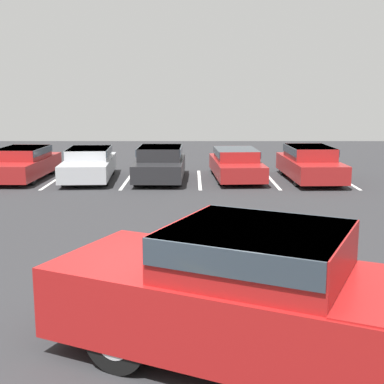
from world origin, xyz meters
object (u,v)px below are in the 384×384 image
Objects in this scene: pickup_truck at (282,301)px; parked_sedan_e at (311,163)px; parked_sedan_a at (24,162)px; parked_sedan_c at (161,162)px; parked_sedan_b at (90,163)px; parked_sedan_d at (237,163)px.

pickup_truck is 14.56m from parked_sedan_e.
parked_sedan_a is 11.11m from parked_sedan_e.
parked_sedan_c is 0.93× the size of parked_sedan_e.
parked_sedan_a and parked_sedan_b have the same top height.
parked_sedan_a is 2.63m from parked_sedan_b.
parked_sedan_d is 2.81m from parked_sedan_e.
parked_sedan_c is (2.75, -0.11, 0.03)m from parked_sedan_b.
parked_sedan_a is 5.38m from parked_sedan_c.
pickup_truck reaches higher than parked_sedan_c.
parked_sedan_c reaches higher than parked_sedan_a.
parked_sedan_d is at bearing 112.95° from pickup_truck.
parked_sedan_d is at bearing 88.11° from parked_sedan_b.
parked_sedan_c reaches higher than parked_sedan_d.
parked_sedan_a is 1.02× the size of parked_sedan_e.
pickup_truck is 1.33× the size of parked_sedan_a.
parked_sedan_a is at bearing -97.39° from parked_sedan_b.
pickup_truck is at bearing 29.64° from parked_sedan_a.
parked_sedan_b is at bearing -91.38° from parked_sedan_c.
parked_sedan_c is 0.93× the size of parked_sedan_d.
parked_sedan_d is at bearing 96.41° from parked_sedan_c.
pickup_truck is at bearing 15.84° from parked_sedan_b.
parked_sedan_b reaches higher than parked_sedan_d.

